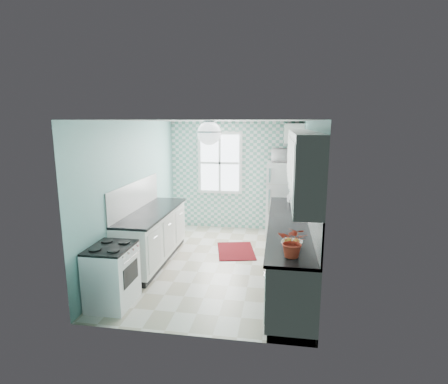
% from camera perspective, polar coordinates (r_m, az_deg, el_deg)
% --- Properties ---
extents(floor, '(3.00, 4.40, 0.02)m').
position_cam_1_polar(floor, '(6.39, -0.81, -11.58)').
color(floor, beige).
rests_on(floor, ground).
extents(ceiling, '(3.00, 4.40, 0.02)m').
position_cam_1_polar(ceiling, '(5.88, -0.88, 11.66)').
color(ceiling, white).
rests_on(ceiling, wall_back).
extents(wall_back, '(3.00, 0.02, 2.50)m').
position_cam_1_polar(wall_back, '(8.16, 1.81, 2.67)').
color(wall_back, '#71ABA5').
rests_on(wall_back, floor).
extents(wall_front, '(3.00, 0.02, 2.50)m').
position_cam_1_polar(wall_front, '(3.92, -6.41, -6.94)').
color(wall_front, '#71ABA5').
rests_on(wall_front, floor).
extents(wall_left, '(0.02, 4.40, 2.50)m').
position_cam_1_polar(wall_left, '(6.44, -14.21, -0.00)').
color(wall_left, '#71ABA5').
rests_on(wall_left, floor).
extents(wall_right, '(0.02, 4.40, 2.50)m').
position_cam_1_polar(wall_right, '(5.95, 13.65, -0.90)').
color(wall_right, '#71ABA5').
rests_on(wall_right, floor).
extents(accent_wall, '(3.00, 0.01, 2.50)m').
position_cam_1_polar(accent_wall, '(8.14, 1.79, 2.65)').
color(accent_wall, '#65AB98').
rests_on(accent_wall, wall_back).
extents(window, '(1.04, 0.05, 1.44)m').
position_cam_1_polar(window, '(8.13, -0.68, 4.77)').
color(window, white).
rests_on(window, wall_back).
extents(backsplash_right, '(0.02, 3.60, 0.51)m').
position_cam_1_polar(backsplash_right, '(5.57, 13.71, -2.30)').
color(backsplash_right, white).
rests_on(backsplash_right, wall_right).
extents(backsplash_left, '(0.02, 2.15, 0.51)m').
position_cam_1_polar(backsplash_left, '(6.37, -14.26, -0.63)').
color(backsplash_left, white).
rests_on(backsplash_left, wall_left).
extents(upper_cabinets_right, '(0.33, 3.20, 0.90)m').
position_cam_1_polar(upper_cabinets_right, '(5.24, 12.57, 4.75)').
color(upper_cabinets_right, silver).
rests_on(upper_cabinets_right, wall_right).
extents(upper_cabinet_fridge, '(0.40, 0.74, 0.40)m').
position_cam_1_polar(upper_cabinet_fridge, '(7.64, 11.35, 9.40)').
color(upper_cabinet_fridge, silver).
rests_on(upper_cabinet_fridge, wall_right).
extents(ceiling_light, '(0.34, 0.34, 0.35)m').
position_cam_1_polar(ceiling_light, '(5.10, -2.44, 9.61)').
color(ceiling_light, silver).
rests_on(ceiling_light, ceiling).
extents(base_cabinets_right, '(0.60, 3.60, 0.90)m').
position_cam_1_polar(base_cabinets_right, '(5.77, 10.47, -9.44)').
color(base_cabinets_right, white).
rests_on(base_cabinets_right, floor).
extents(countertop_right, '(0.63, 3.60, 0.04)m').
position_cam_1_polar(countertop_right, '(5.62, 10.49, -4.94)').
color(countertop_right, black).
rests_on(countertop_right, base_cabinets_right).
extents(base_cabinets_left, '(0.60, 2.15, 0.90)m').
position_cam_1_polar(base_cabinets_left, '(6.46, -11.57, -7.20)').
color(base_cabinets_left, white).
rests_on(base_cabinets_left, floor).
extents(countertop_left, '(0.63, 2.15, 0.04)m').
position_cam_1_polar(countertop_left, '(6.32, -11.61, -3.16)').
color(countertop_left, black).
rests_on(countertop_left, base_cabinets_left).
extents(fridge, '(0.71, 0.71, 1.64)m').
position_cam_1_polar(fridge, '(7.80, 9.55, -1.12)').
color(fridge, white).
rests_on(fridge, floor).
extents(stove, '(0.55, 0.68, 0.82)m').
position_cam_1_polar(stove, '(5.13, -17.80, -12.71)').
color(stove, silver).
rests_on(stove, floor).
extents(sink, '(0.54, 0.45, 0.53)m').
position_cam_1_polar(sink, '(6.35, 10.51, -2.97)').
color(sink, silver).
rests_on(sink, countertop_right).
extents(rug, '(0.88, 1.11, 0.02)m').
position_cam_1_polar(rug, '(6.92, 1.95, -9.59)').
color(rug, maroon).
rests_on(rug, floor).
extents(dish_towel, '(0.04, 0.23, 0.34)m').
position_cam_1_polar(dish_towel, '(6.80, 7.63, -5.85)').
color(dish_towel, '#68AEAF').
rests_on(dish_towel, base_cabinets_right).
extents(fruit_bowl, '(0.32, 0.32, 0.07)m').
position_cam_1_polar(fruit_bowl, '(4.53, 11.03, -8.26)').
color(fruit_bowl, silver).
rests_on(fruit_bowl, countertop_right).
extents(potted_plant, '(0.41, 0.38, 0.38)m').
position_cam_1_polar(potted_plant, '(4.12, 11.27, -7.94)').
color(potted_plant, '#B51219').
rests_on(potted_plant, countertop_right).
extents(soap_bottle, '(0.13, 0.13, 0.22)m').
position_cam_1_polar(soap_bottle, '(6.94, 10.81, -0.75)').
color(soap_bottle, silver).
rests_on(soap_bottle, countertop_right).
extents(microwave, '(0.54, 0.38, 0.29)m').
position_cam_1_polar(microwave, '(7.65, 9.78, 5.94)').
color(microwave, white).
rests_on(microwave, fridge).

